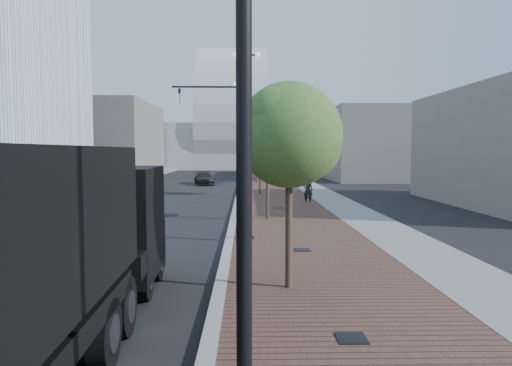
{
  "coord_description": "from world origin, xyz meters",
  "views": [
    {
      "loc": [
        0.63,
        -6.59,
        3.3
      ],
      "look_at": [
        1.0,
        12.0,
        2.0
      ],
      "focal_mm": 32.46,
      "sensor_mm": 36.0,
      "label": 1
    }
  ],
  "objects_px": {
    "dump_truck": "(46,269)",
    "pedestrian": "(308,190)",
    "dark_car_mid": "(143,184)",
    "white_sedan": "(106,213)"
  },
  "relations": [
    {
      "from": "white_sedan",
      "to": "dark_car_mid",
      "type": "distance_m",
      "value": 19.38
    },
    {
      "from": "dump_truck",
      "to": "pedestrian",
      "type": "bearing_deg",
      "value": 69.91
    },
    {
      "from": "dump_truck",
      "to": "pedestrian",
      "type": "relative_size",
      "value": 8.2
    },
    {
      "from": "pedestrian",
      "to": "white_sedan",
      "type": "bearing_deg",
      "value": 58.52
    },
    {
      "from": "dump_truck",
      "to": "dark_car_mid",
      "type": "distance_m",
      "value": 31.17
    },
    {
      "from": "dump_truck",
      "to": "pedestrian",
      "type": "height_order",
      "value": "dump_truck"
    },
    {
      "from": "dump_truck",
      "to": "white_sedan",
      "type": "relative_size",
      "value": 2.95
    },
    {
      "from": "pedestrian",
      "to": "dump_truck",
      "type": "bearing_deg",
      "value": 84.31
    },
    {
      "from": "dark_car_mid",
      "to": "pedestrian",
      "type": "relative_size",
      "value": 2.49
    },
    {
      "from": "white_sedan",
      "to": "pedestrian",
      "type": "distance_m",
      "value": 13.79
    }
  ]
}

